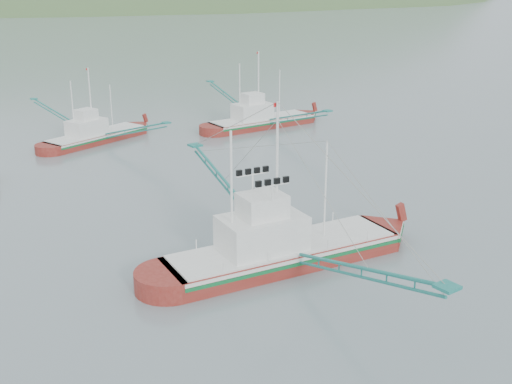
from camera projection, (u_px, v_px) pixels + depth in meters
ground at (309, 261)px, 42.55m from camera, size 1200.00×1200.00×0.00m
main_boat at (280, 238)px, 41.50m from camera, size 16.27×28.59×11.63m
bg_boat_far at (95, 127)px, 72.46m from camera, size 12.81×21.86×9.09m
bg_boat_right at (260, 116)px, 79.75m from camera, size 13.82×24.92×10.08m
headland_right at (189, 0)px, 505.99m from camera, size 684.00×432.00×306.00m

